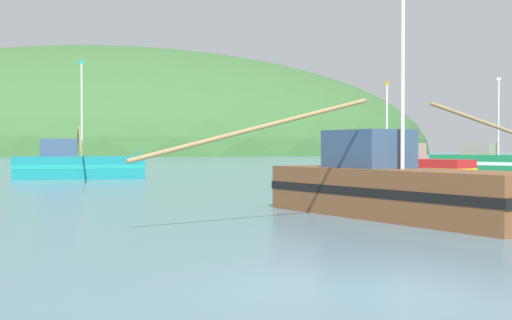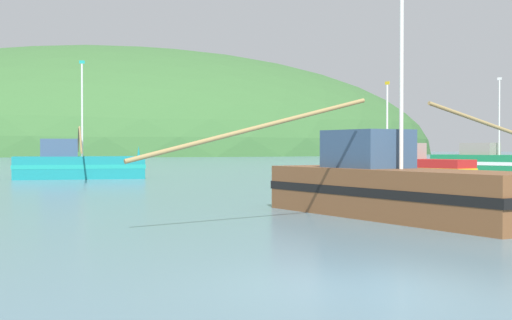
% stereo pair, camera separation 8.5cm
% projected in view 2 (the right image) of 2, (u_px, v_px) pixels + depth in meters
% --- Properties ---
extents(ground_plane, '(600.00, 600.00, 0.00)m').
position_uv_depth(ground_plane, '(368.00, 287.00, 10.96)').
color(ground_plane, slate).
extents(hill_far_right, '(197.15, 157.72, 62.84)m').
position_uv_depth(hill_far_right, '(107.00, 154.00, 223.96)').
color(hill_far_right, '#386633').
rests_on(hill_far_right, ground).
extents(fishing_boat_red, '(7.04, 9.61, 6.18)m').
position_uv_depth(fishing_boat_red, '(398.00, 168.00, 44.94)').
color(fishing_boat_red, red).
rests_on(fishing_boat_red, ground).
extents(fishing_boat_brown, '(15.32, 10.27, 8.09)m').
position_uv_depth(fishing_boat_brown, '(394.00, 188.00, 21.67)').
color(fishing_boat_brown, brown).
rests_on(fishing_boat_brown, ground).
extents(fishing_boat_teal, '(8.64, 14.96, 7.75)m').
position_uv_depth(fishing_boat_teal, '(77.00, 165.00, 47.88)').
color(fishing_boat_teal, '#147F84').
rests_on(fishing_boat_teal, ground).
extents(fishing_boat_green, '(8.84, 9.92, 7.50)m').
position_uv_depth(fishing_boat_green, '(497.00, 163.00, 56.98)').
color(fishing_boat_green, '#197A47').
rests_on(fishing_boat_green, ground).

